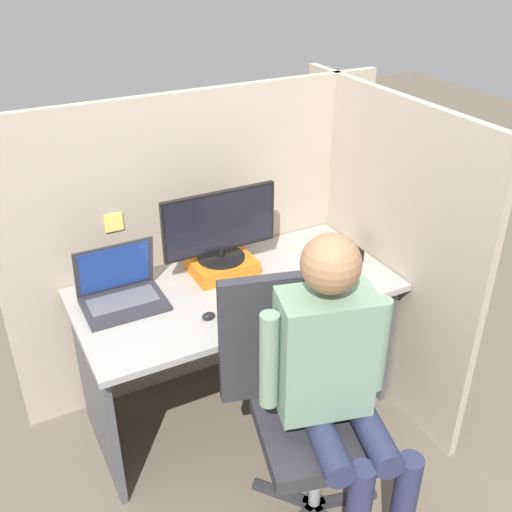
% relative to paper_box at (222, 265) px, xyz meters
% --- Properties ---
extents(ground_plane, '(12.00, 12.00, 0.00)m').
position_rel_paper_box_xyz_m(ground_plane, '(-0.00, -0.51, -0.77)').
color(ground_plane, '#665B4C').
extents(cubicle_panel_back, '(1.95, 0.05, 1.54)m').
position_rel_paper_box_xyz_m(cubicle_panel_back, '(-0.00, 0.22, 0.00)').
color(cubicle_panel_back, tan).
rests_on(cubicle_panel_back, ground).
extents(cubicle_panel_right, '(0.04, 1.35, 1.54)m').
position_rel_paper_box_xyz_m(cubicle_panel_right, '(0.75, -0.23, 0.00)').
color(cubicle_panel_right, tan).
rests_on(cubicle_panel_right, ground).
extents(desk, '(1.45, 0.71, 0.73)m').
position_rel_paper_box_xyz_m(desk, '(-0.00, -0.16, -0.22)').
color(desk, '#9E9993').
rests_on(desk, ground).
extents(paper_box, '(0.29, 0.25, 0.07)m').
position_rel_paper_box_xyz_m(paper_box, '(0.00, 0.00, 0.00)').
color(paper_box, orange).
rests_on(paper_box, desk).
extents(monitor, '(0.55, 0.22, 0.34)m').
position_rel_paper_box_xyz_m(monitor, '(0.00, 0.00, 0.20)').
color(monitor, black).
rests_on(monitor, paper_box).
extents(laptop, '(0.35, 0.26, 0.27)m').
position_rel_paper_box_xyz_m(laptop, '(-0.50, -0.04, 0.02)').
color(laptop, '#2D2D33').
rests_on(laptop, desk).
extents(mouse, '(0.06, 0.04, 0.03)m').
position_rel_paper_box_xyz_m(mouse, '(-0.21, -0.33, -0.02)').
color(mouse, black).
rests_on(mouse, desk).
extents(stapler, '(0.04, 0.13, 0.06)m').
position_rel_paper_box_xyz_m(stapler, '(0.64, -0.17, -0.01)').
color(stapler, black).
rests_on(stapler, desk).
extents(carrot_toy, '(0.04, 0.12, 0.04)m').
position_rel_paper_box_xyz_m(carrot_toy, '(-0.08, -0.40, -0.02)').
color(carrot_toy, orange).
rests_on(carrot_toy, desk).
extents(office_chair, '(0.57, 0.61, 1.04)m').
position_rel_paper_box_xyz_m(office_chair, '(-0.01, -0.75, -0.23)').
color(office_chair, '#2D2D33').
rests_on(office_chair, ground).
extents(person, '(0.47, 0.52, 1.31)m').
position_rel_paper_box_xyz_m(person, '(0.03, -0.92, -0.00)').
color(person, '#282D4C').
rests_on(person, ground).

